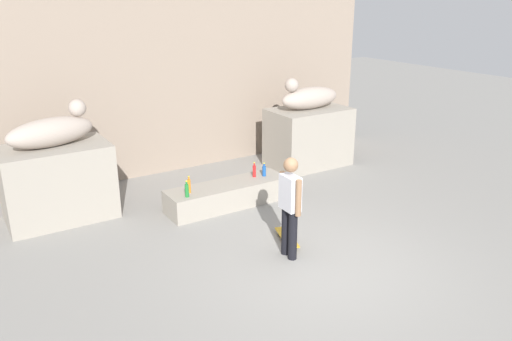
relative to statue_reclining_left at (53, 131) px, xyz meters
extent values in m
plane|color=gray|center=(2.90, -4.17, -1.69)|extent=(40.00, 40.00, 0.00)
cube|color=gray|center=(2.90, 1.67, 1.00)|extent=(10.94, 0.60, 5.39)
cube|color=gray|center=(-0.04, -0.01, -0.99)|extent=(1.91, 1.22, 1.41)
cube|color=gray|center=(5.84, -0.01, -0.99)|extent=(1.91, 1.22, 1.41)
ellipsoid|color=#A6978A|center=(-0.04, -0.01, -0.02)|extent=(1.69, 0.91, 0.52)
sphere|color=#A6978A|center=(0.50, 0.12, 0.33)|extent=(0.32, 0.32, 0.32)
ellipsoid|color=#A6978A|center=(5.84, -0.01, -0.02)|extent=(1.61, 0.58, 0.52)
sphere|color=#A6978A|center=(5.29, -0.02, 0.33)|extent=(0.32, 0.32, 0.32)
cube|color=gray|center=(2.90, -1.20, -1.46)|extent=(2.50, 0.72, 0.46)
cylinder|color=black|center=(2.71, -3.44, -1.28)|extent=(0.14, 0.14, 0.82)
cylinder|color=black|center=(2.71, -3.64, -1.28)|extent=(0.14, 0.14, 0.82)
cube|color=silver|center=(2.71, -3.54, -0.59)|extent=(0.21, 0.37, 0.56)
sphere|color=#8C6647|center=(2.71, -3.54, -0.14)|extent=(0.23, 0.23, 0.23)
cylinder|color=#8C6647|center=(2.72, -3.31, -0.60)|extent=(0.09, 0.09, 0.58)
cylinder|color=#8C6647|center=(2.70, -3.76, -0.60)|extent=(0.09, 0.09, 0.58)
cube|color=gold|center=(2.99, -3.09, -1.62)|extent=(0.44, 0.82, 0.02)
cylinder|color=white|center=(2.97, -3.40, -1.66)|extent=(0.05, 0.06, 0.06)
cylinder|color=white|center=(2.83, -3.35, -1.66)|extent=(0.05, 0.06, 0.06)
cylinder|color=white|center=(3.15, -2.83, -1.66)|extent=(0.05, 0.06, 0.06)
cylinder|color=white|center=(3.02, -2.78, -1.66)|extent=(0.05, 0.06, 0.06)
cylinder|color=orange|center=(2.07, -1.22, -1.10)|extent=(0.06, 0.06, 0.26)
cylinder|color=orange|center=(2.07, -1.22, -0.94)|extent=(0.03, 0.03, 0.06)
cylinder|color=yellow|center=(2.07, -1.22, -0.91)|extent=(0.03, 0.03, 0.01)
cylinder|color=#1E722D|center=(1.94, -1.39, -1.11)|extent=(0.08, 0.08, 0.25)
cylinder|color=#1E722D|center=(1.94, -1.39, -0.95)|extent=(0.03, 0.03, 0.06)
cylinder|color=yellow|center=(1.94, -1.39, -0.92)|extent=(0.04, 0.04, 0.01)
cylinder|color=#194C99|center=(3.77, -1.20, -1.12)|extent=(0.08, 0.08, 0.21)
cylinder|color=#194C99|center=(3.77, -1.20, -0.99)|extent=(0.03, 0.03, 0.06)
cylinder|color=yellow|center=(3.77, -1.20, -0.95)|extent=(0.04, 0.04, 0.01)
cylinder|color=red|center=(3.57, -1.13, -1.11)|extent=(0.07, 0.07, 0.24)
cylinder|color=red|center=(3.57, -1.13, -0.96)|extent=(0.03, 0.03, 0.06)
cylinder|color=yellow|center=(3.57, -1.13, -0.92)|extent=(0.04, 0.04, 0.01)
camera|label=1|loc=(-1.68, -9.45, 2.34)|focal=35.81mm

